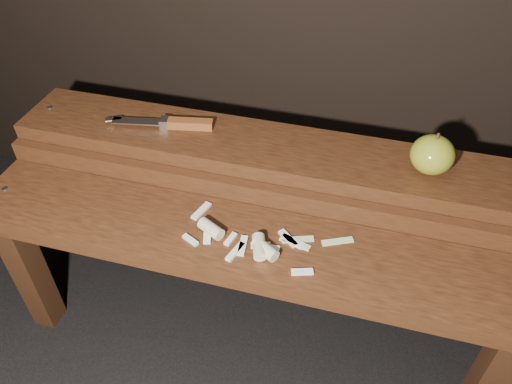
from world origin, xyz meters
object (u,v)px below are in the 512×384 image
(knife, at_px, (177,123))
(apple, at_px, (432,155))
(bench_rear_tier, at_px, (268,174))
(bench_front_tier, at_px, (241,263))

(knife, bearing_deg, apple, -0.72)
(bench_rear_tier, height_order, knife, knife)
(bench_front_tier, relative_size, bench_rear_tier, 1.00)
(bench_front_tier, distance_m, knife, 0.36)
(bench_front_tier, bearing_deg, bench_rear_tier, 90.00)
(bench_rear_tier, xyz_separation_m, apple, (0.35, 0.00, 0.13))
(bench_rear_tier, xyz_separation_m, knife, (-0.23, 0.01, 0.10))
(apple, bearing_deg, knife, 179.28)
(bench_front_tier, bearing_deg, knife, 133.36)
(bench_rear_tier, relative_size, knife, 4.66)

